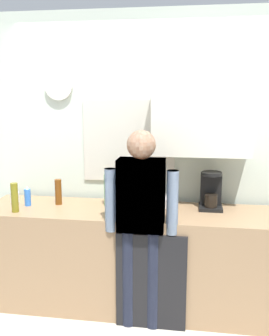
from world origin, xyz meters
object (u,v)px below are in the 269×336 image
at_px(cup_terracotta_mug, 134,214).
at_px(cup_blue_mug, 118,203).
at_px(bottle_clear_soda, 109,190).
at_px(coffee_maker, 211,192).
at_px(bottle_olive_oil, 15,198).
at_px(person_at_sink, 141,214).
at_px(bottle_red_vinegar, 143,201).
at_px(bottle_amber_beer, 58,192).
at_px(cup_white_mug, 15,197).
at_px(person_guest, 141,214).
at_px(mixing_bowl, 162,201).
at_px(dish_soap, 28,197).

relative_size(cup_terracotta_mug, cup_blue_mug, 0.92).
height_order(bottle_clear_soda, cup_terracotta_mug, bottle_clear_soda).
bearing_deg(cup_blue_mug, coffee_maker, 8.50).
distance_m(coffee_maker, bottle_olive_oil, 1.67).
distance_m(bottle_olive_oil, person_at_sink, 1.09).
bearing_deg(cup_terracotta_mug, bottle_clear_soda, 128.52).
bearing_deg(bottle_clear_soda, cup_terracotta_mug, -51.48).
distance_m(coffee_maker, bottle_red_vinegar, 0.61).
height_order(coffee_maker, bottle_amber_beer, coffee_maker).
bearing_deg(cup_white_mug, person_guest, -17.26).
bearing_deg(coffee_maker, bottle_red_vinegar, -157.49).
bearing_deg(cup_white_mug, cup_blue_mug, -2.50).
bearing_deg(mixing_bowl, cup_blue_mug, -158.00).
relative_size(coffee_maker, cup_white_mug, 3.47).
bearing_deg(person_guest, dish_soap, 17.74).
bearing_deg(bottle_olive_oil, coffee_maker, 12.07).
bearing_deg(coffee_maker, person_guest, -140.28).
height_order(cup_terracotta_mug, cup_blue_mug, cup_blue_mug).
height_order(cup_terracotta_mug, person_guest, person_guest).
xyz_separation_m(bottle_clear_soda, person_guest, (0.34, -0.41, -0.07)).
height_order(bottle_amber_beer, person_at_sink, person_at_sink).
xyz_separation_m(cup_terracotta_mug, mixing_bowl, (0.19, 0.42, -0.01)).
distance_m(dish_soap, person_guest, 1.10).
bearing_deg(bottle_olive_oil, bottle_amber_beer, 43.42).
bearing_deg(cup_white_mug, bottle_clear_soda, 1.96).
xyz_separation_m(bottle_olive_oil, person_at_sink, (1.09, -0.11, -0.06)).
distance_m(bottle_clear_soda, cup_white_mug, 0.89).
bearing_deg(coffee_maker, mixing_bowl, 175.94).
bearing_deg(bottle_red_vinegar, dish_soap, 175.89).
bearing_deg(bottle_olive_oil, dish_soap, 81.73).
bearing_deg(mixing_bowl, cup_white_mug, -175.46).
bearing_deg(bottle_red_vinegar, cup_white_mug, 172.54).
xyz_separation_m(bottle_amber_beer, bottle_olive_oil, (-0.29, -0.27, 0.01)).
bearing_deg(bottle_clear_soda, cup_blue_mug, -37.74).
distance_m(bottle_clear_soda, cup_terracotta_mug, 0.45).
distance_m(cup_white_mug, person_at_sink, 1.28).
relative_size(bottle_amber_beer, bottle_red_vinegar, 1.05).
height_order(bottle_red_vinegar, cup_white_mug, bottle_red_vinegar).
height_order(cup_terracotta_mug, person_at_sink, person_at_sink).
bearing_deg(mixing_bowl, person_at_sink, -104.13).
distance_m(coffee_maker, cup_white_mug, 1.77).
relative_size(bottle_olive_oil, mixing_bowl, 1.14).
bearing_deg(cup_white_mug, bottle_amber_beer, -0.41).
distance_m(bottle_clear_soda, mixing_bowl, 0.48).
height_order(bottle_amber_beer, bottle_olive_oil, bottle_olive_oil).
relative_size(bottle_clear_soda, bottle_olive_oil, 1.12).
xyz_separation_m(cup_white_mug, person_at_sink, (1.22, -0.38, 0.02)).
bearing_deg(person_at_sink, bottle_clear_soda, 124.55).
bearing_deg(person_at_sink, cup_terracotta_mug, 130.07).
bearing_deg(cup_blue_mug, cup_white_mug, 177.50).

